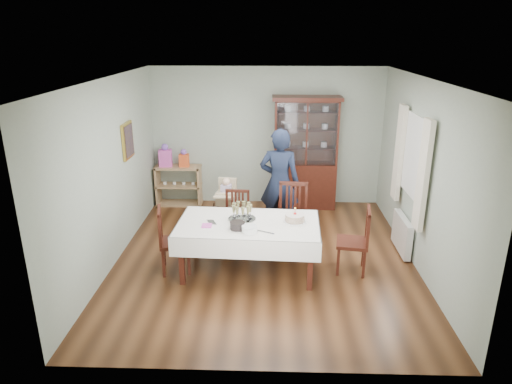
{
  "coord_description": "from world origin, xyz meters",
  "views": [
    {
      "loc": [
        0.08,
        -6.31,
        3.29
      ],
      "look_at": [
        -0.13,
        0.2,
        1.01
      ],
      "focal_mm": 32.0,
      "sensor_mm": 36.0,
      "label": 1
    }
  ],
  "objects_px": {
    "dining_table": "(248,247)",
    "chair_end_left": "(175,252)",
    "sideboard": "(179,185)",
    "high_chair": "(227,210)",
    "chair_far_left": "(236,230)",
    "chair_end_right": "(353,253)",
    "gift_bag_pink": "(165,156)",
    "birthday_cake": "(295,218)",
    "woman": "(279,183)",
    "china_cabinet": "(305,152)",
    "champagne_tray": "(242,215)",
    "chair_far_right": "(292,230)",
    "gift_bag_orange": "(184,159)"
  },
  "relations": [
    {
      "from": "champagne_tray",
      "to": "gift_bag_pink",
      "type": "bearing_deg",
      "value": 122.92
    },
    {
      "from": "sideboard",
      "to": "chair_far_left",
      "type": "relative_size",
      "value": 0.99
    },
    {
      "from": "chair_far_right",
      "to": "woman",
      "type": "height_order",
      "value": "woman"
    },
    {
      "from": "chair_far_right",
      "to": "champagne_tray",
      "type": "xyz_separation_m",
      "value": [
        -0.75,
        -0.66,
        0.52
      ]
    },
    {
      "from": "chair_far_left",
      "to": "chair_end_right",
      "type": "distance_m",
      "value": 1.9
    },
    {
      "from": "sideboard",
      "to": "chair_far_left",
      "type": "bearing_deg",
      "value": -55.26
    },
    {
      "from": "chair_far_left",
      "to": "gift_bag_pink",
      "type": "bearing_deg",
      "value": 133.74
    },
    {
      "from": "dining_table",
      "to": "sideboard",
      "type": "xyz_separation_m",
      "value": [
        -1.53,
        2.69,
        0.02
      ]
    },
    {
      "from": "birthday_cake",
      "to": "woman",
      "type": "bearing_deg",
      "value": 98.75
    },
    {
      "from": "birthday_cake",
      "to": "gift_bag_orange",
      "type": "height_order",
      "value": "gift_bag_orange"
    },
    {
      "from": "chair_far_left",
      "to": "chair_end_right",
      "type": "xyz_separation_m",
      "value": [
        1.74,
        -0.78,
        0.02
      ]
    },
    {
      "from": "woman",
      "to": "gift_bag_pink",
      "type": "xyz_separation_m",
      "value": [
        -2.21,
        1.33,
        0.08
      ]
    },
    {
      "from": "chair_far_left",
      "to": "gift_bag_orange",
      "type": "bearing_deg",
      "value": 126.3
    },
    {
      "from": "dining_table",
      "to": "birthday_cake",
      "type": "distance_m",
      "value": 0.79
    },
    {
      "from": "china_cabinet",
      "to": "chair_far_left",
      "type": "distance_m",
      "value": 2.36
    },
    {
      "from": "dining_table",
      "to": "chair_end_left",
      "type": "relative_size",
      "value": 2.13
    },
    {
      "from": "china_cabinet",
      "to": "woman",
      "type": "xyz_separation_m",
      "value": [
        -0.52,
        -1.33,
        -0.2
      ]
    },
    {
      "from": "gift_bag_pink",
      "to": "sideboard",
      "type": "bearing_deg",
      "value": 5.01
    },
    {
      "from": "woman",
      "to": "dining_table",
      "type": "bearing_deg",
      "value": 80.08
    },
    {
      "from": "chair_far_right",
      "to": "chair_end_right",
      "type": "bearing_deg",
      "value": -35.17
    },
    {
      "from": "chair_far_left",
      "to": "gift_bag_orange",
      "type": "height_order",
      "value": "gift_bag_orange"
    },
    {
      "from": "sideboard",
      "to": "high_chair",
      "type": "bearing_deg",
      "value": -49.5
    },
    {
      "from": "china_cabinet",
      "to": "chair_end_right",
      "type": "height_order",
      "value": "china_cabinet"
    },
    {
      "from": "champagne_tray",
      "to": "chair_far_right",
      "type": "bearing_deg",
      "value": 41.22
    },
    {
      "from": "chair_far_left",
      "to": "gift_bag_orange",
      "type": "relative_size",
      "value": 2.58
    },
    {
      "from": "gift_bag_orange",
      "to": "dining_table",
      "type": "bearing_deg",
      "value": -62.48
    },
    {
      "from": "chair_far_right",
      "to": "chair_end_left",
      "type": "xyz_separation_m",
      "value": [
        -1.73,
        -0.78,
        -0.03
      ]
    },
    {
      "from": "chair_far_right",
      "to": "woman",
      "type": "relative_size",
      "value": 0.57
    },
    {
      "from": "gift_bag_orange",
      "to": "china_cabinet",
      "type": "bearing_deg",
      "value": -0.04
    },
    {
      "from": "champagne_tray",
      "to": "gift_bag_pink",
      "type": "distance_m",
      "value": 3.06
    },
    {
      "from": "dining_table",
      "to": "high_chair",
      "type": "height_order",
      "value": "high_chair"
    },
    {
      "from": "dining_table",
      "to": "gift_bag_orange",
      "type": "xyz_separation_m",
      "value": [
        -1.39,
        2.67,
        0.57
      ]
    },
    {
      "from": "high_chair",
      "to": "chair_far_right",
      "type": "bearing_deg",
      "value": -22.65
    },
    {
      "from": "chair_end_left",
      "to": "champagne_tray",
      "type": "xyz_separation_m",
      "value": [
        0.98,
        0.12,
        0.55
      ]
    },
    {
      "from": "chair_far_left",
      "to": "chair_far_right",
      "type": "distance_m",
      "value": 0.9
    },
    {
      "from": "chair_far_right",
      "to": "chair_end_right",
      "type": "height_order",
      "value": "chair_far_right"
    },
    {
      "from": "sideboard",
      "to": "chair_far_right",
      "type": "height_order",
      "value": "chair_far_right"
    },
    {
      "from": "gift_bag_pink",
      "to": "high_chair",
      "type": "bearing_deg",
      "value": -43.57
    },
    {
      "from": "dining_table",
      "to": "birthday_cake",
      "type": "height_order",
      "value": "birthday_cake"
    },
    {
      "from": "gift_bag_pink",
      "to": "chair_far_right",
      "type": "bearing_deg",
      "value": -38.24
    },
    {
      "from": "chair_far_left",
      "to": "birthday_cake",
      "type": "bearing_deg",
      "value": -36.85
    },
    {
      "from": "chair_far_right",
      "to": "woman",
      "type": "distance_m",
      "value": 0.86
    },
    {
      "from": "chair_end_right",
      "to": "chair_end_left",
      "type": "bearing_deg",
      "value": -79.31
    },
    {
      "from": "champagne_tray",
      "to": "dining_table",
      "type": "bearing_deg",
      "value": -47.83
    },
    {
      "from": "birthday_cake",
      "to": "high_chair",
      "type": "bearing_deg",
      "value": 128.73
    },
    {
      "from": "chair_far_right",
      "to": "birthday_cake",
      "type": "relative_size",
      "value": 3.33
    },
    {
      "from": "high_chair",
      "to": "gift_bag_pink",
      "type": "distance_m",
      "value": 1.91
    },
    {
      "from": "chair_end_left",
      "to": "birthday_cake",
      "type": "bearing_deg",
      "value": -99.77
    },
    {
      "from": "chair_end_left",
      "to": "high_chair",
      "type": "relative_size",
      "value": 1.0
    },
    {
      "from": "birthday_cake",
      "to": "chair_far_right",
      "type": "bearing_deg",
      "value": 89.77
    }
  ]
}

